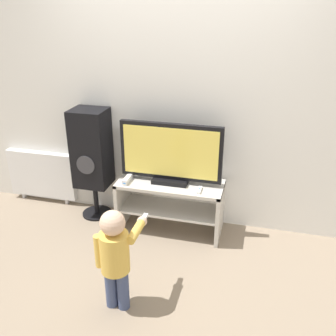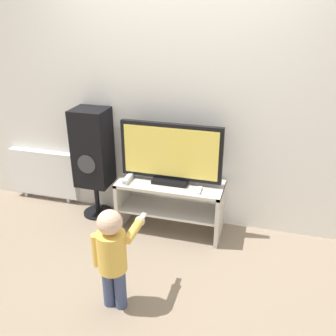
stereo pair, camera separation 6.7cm
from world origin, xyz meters
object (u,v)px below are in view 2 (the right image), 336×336
speaker_tower (93,150)px  child (113,252)px  television (171,154)px  radiator (44,173)px  game_console (128,179)px  remote_primary (199,190)px

speaker_tower → child: bearing=-58.7°
television → radiator: (-1.54, 0.20, -0.48)m
game_console → remote_primary: size_ratio=1.34×
game_console → child: size_ratio=0.21×
remote_primary → radiator: radiator is taller
child → radiator: child is taller
game_console → speaker_tower: (-0.43, 0.17, 0.19)m
television → remote_primary: 0.42m
television → game_console: television is taller
game_console → remote_primary: (0.70, -0.01, -0.01)m
radiator → child: bearing=-42.8°
child → speaker_tower: (-0.71, 1.18, 0.25)m
child → radiator: bearing=137.2°
child → speaker_tower: 1.40m
speaker_tower → remote_primary: bearing=-9.2°
radiator → television: bearing=-7.3°
remote_primary → television: bearing=158.5°
child → speaker_tower: bearing=121.3°
remote_primary → child: 1.08m
remote_primary → speaker_tower: 1.17m
television → remote_primary: television is taller
remote_primary → radiator: bearing=170.2°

